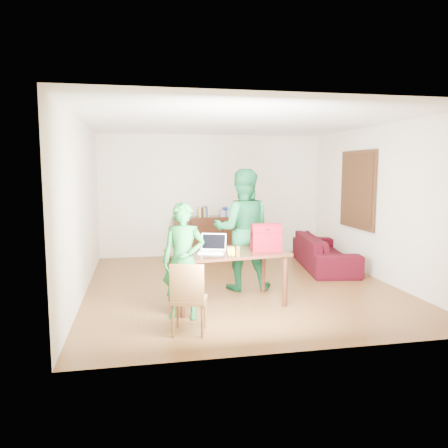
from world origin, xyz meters
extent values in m
cube|color=#4C2C13|center=(0.00, 0.00, -0.05)|extent=(5.00, 5.50, 0.10)
cube|color=white|center=(0.00, 0.00, 2.75)|extent=(5.00, 5.50, 0.10)
cube|color=beige|center=(0.00, 2.80, 1.35)|extent=(5.00, 0.10, 2.70)
cube|color=beige|center=(0.00, -2.80, 1.35)|extent=(5.00, 0.10, 2.70)
cube|color=beige|center=(-2.55, 0.00, 1.35)|extent=(0.10, 5.50, 2.70)
cube|color=beige|center=(2.55, 0.00, 1.35)|extent=(0.10, 5.50, 2.70)
cube|color=#3F2614|center=(2.46, 0.70, 1.55)|extent=(0.04, 1.28, 1.48)
cube|color=#4D2E17|center=(2.43, 0.70, 1.55)|extent=(0.01, 1.18, 1.36)
cube|color=black|center=(-0.20, 2.51, 0.45)|extent=(1.40, 0.45, 0.90)
cube|color=black|center=(-0.70, 2.51, 0.97)|extent=(0.20, 0.14, 0.14)
cube|color=#B2B4BC|center=(0.25, 2.51, 0.97)|extent=(0.24, 0.22, 0.14)
ellipsoid|color=#1843A1|center=(0.25, 2.51, 1.08)|extent=(0.14, 0.14, 0.07)
cube|color=black|center=(-0.42, -0.95, 0.75)|extent=(1.75, 1.13, 0.04)
cylinder|color=black|center=(-1.11, -1.43, 0.37)|extent=(0.07, 0.07, 0.73)
cylinder|color=black|center=(0.37, -1.23, 0.37)|extent=(0.07, 0.07, 0.73)
cylinder|color=black|center=(-1.21, -0.67, 0.37)|extent=(0.07, 0.07, 0.73)
cylinder|color=black|center=(0.27, -0.47, 0.37)|extent=(0.07, 0.07, 0.73)
cube|color=brown|center=(-1.08, -1.97, 0.40)|extent=(0.48, 0.47, 0.04)
cube|color=brown|center=(-1.13, -2.14, 0.64)|extent=(0.39, 0.13, 0.45)
imported|color=#135721|center=(-1.09, -1.44, 0.76)|extent=(0.63, 0.49, 1.52)
imported|color=#145B2F|center=(-0.01, -0.20, 0.97)|extent=(1.07, 0.90, 1.95)
cube|color=white|center=(-0.65, -1.02, 0.78)|extent=(0.43, 0.35, 0.02)
cube|color=black|center=(-0.65, -1.02, 0.91)|extent=(0.38, 0.20, 0.23)
cylinder|color=#5B3714|center=(-0.35, -1.35, 0.85)|extent=(0.07, 0.07, 0.17)
cube|color=maroon|center=(0.15, -0.99, 0.93)|extent=(0.44, 0.28, 0.31)
imported|color=#410C08|center=(1.95, 0.98, 0.32)|extent=(1.20, 2.29, 0.64)
camera|label=1|loc=(-1.65, -6.97, 1.94)|focal=35.00mm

